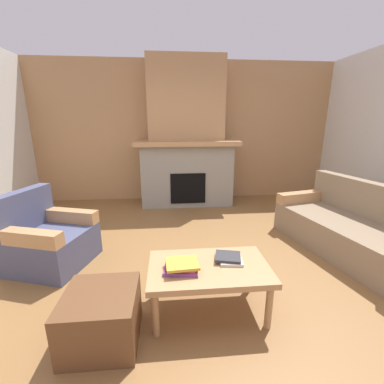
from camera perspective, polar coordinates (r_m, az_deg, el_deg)
ground at (r=2.85m, az=2.80°, el=-18.49°), size 9.00×9.00×0.00m
wall_back_wood_panel at (r=5.35m, az=-1.57°, el=13.03°), size 6.00×0.12×2.70m
fireplace at (r=4.98m, az=-1.27°, el=10.69°), size 1.90×0.82×2.70m
couch at (r=3.80m, az=31.77°, el=-6.99°), size 1.21×1.94×0.85m
armchair at (r=3.37m, az=-29.28°, el=-9.24°), size 0.95×0.95×0.85m
coffee_table at (r=2.26m, az=3.76°, el=-17.13°), size 1.00×0.60×0.43m
ottoman at (r=2.21m, az=-19.34°, el=-24.66°), size 0.52×0.52×0.40m
book_stack_near_edge at (r=2.15m, az=-2.28°, el=-16.09°), size 0.29×0.25×0.07m
book_stack_center at (r=2.30m, az=8.27°, el=-14.32°), size 0.25×0.24×0.05m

